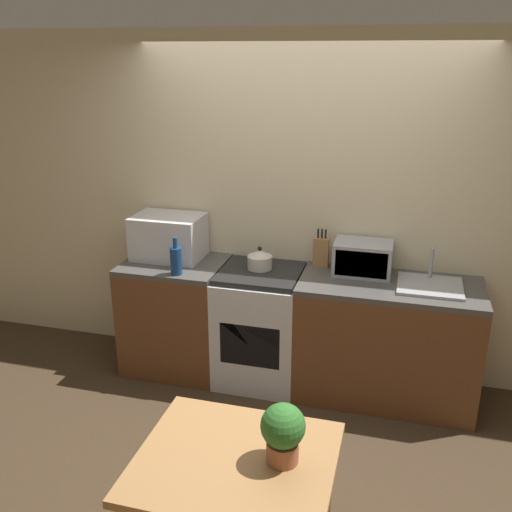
{
  "coord_description": "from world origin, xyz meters",
  "views": [
    {
      "loc": [
        0.74,
        -2.93,
        2.43
      ],
      "look_at": [
        -0.26,
        0.78,
        1.05
      ],
      "focal_mm": 40.0,
      "sensor_mm": 36.0,
      "label": 1
    }
  ],
  "objects_px": {
    "stove_range": "(260,326)",
    "dining_table": "(235,475)",
    "bottle": "(176,260)",
    "microwave": "(168,237)",
    "kettle": "(260,259)",
    "toaster_oven": "(363,258)"
  },
  "relations": [
    {
      "from": "stove_range",
      "to": "dining_table",
      "type": "height_order",
      "value": "stove_range"
    },
    {
      "from": "stove_range",
      "to": "bottle",
      "type": "distance_m",
      "value": 0.83
    },
    {
      "from": "microwave",
      "to": "kettle",
      "type": "bearing_deg",
      "value": -3.83
    },
    {
      "from": "dining_table",
      "to": "kettle",
      "type": "bearing_deg",
      "value": 101.51
    },
    {
      "from": "stove_range",
      "to": "kettle",
      "type": "height_order",
      "value": "kettle"
    },
    {
      "from": "bottle",
      "to": "toaster_oven",
      "type": "distance_m",
      "value": 1.36
    },
    {
      "from": "kettle",
      "to": "dining_table",
      "type": "bearing_deg",
      "value": -78.49
    },
    {
      "from": "kettle",
      "to": "toaster_oven",
      "type": "bearing_deg",
      "value": 7.3
    },
    {
      "from": "kettle",
      "to": "toaster_oven",
      "type": "height_order",
      "value": "toaster_oven"
    },
    {
      "from": "kettle",
      "to": "bottle",
      "type": "relative_size",
      "value": 0.66
    },
    {
      "from": "dining_table",
      "to": "toaster_oven",
      "type": "bearing_deg",
      "value": 79.37
    },
    {
      "from": "bottle",
      "to": "toaster_oven",
      "type": "relative_size",
      "value": 0.68
    },
    {
      "from": "dining_table",
      "to": "bottle",
      "type": "bearing_deg",
      "value": 120.42
    },
    {
      "from": "bottle",
      "to": "stove_range",
      "type": "bearing_deg",
      "value": 21.28
    },
    {
      "from": "stove_range",
      "to": "toaster_oven",
      "type": "distance_m",
      "value": 0.94
    },
    {
      "from": "microwave",
      "to": "bottle",
      "type": "distance_m",
      "value": 0.38
    },
    {
      "from": "bottle",
      "to": "microwave",
      "type": "bearing_deg",
      "value": 121.07
    },
    {
      "from": "microwave",
      "to": "dining_table",
      "type": "relative_size",
      "value": 0.6
    },
    {
      "from": "kettle",
      "to": "bottle",
      "type": "height_order",
      "value": "bottle"
    },
    {
      "from": "microwave",
      "to": "stove_range",
      "type": "bearing_deg",
      "value": -7.31
    },
    {
      "from": "stove_range",
      "to": "toaster_oven",
      "type": "height_order",
      "value": "toaster_oven"
    },
    {
      "from": "microwave",
      "to": "bottle",
      "type": "xyz_separation_m",
      "value": [
        0.19,
        -0.32,
        -0.06
      ]
    }
  ]
}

